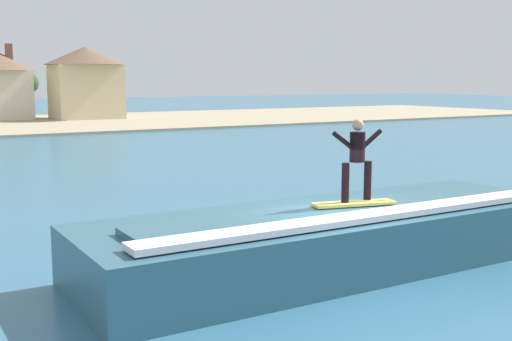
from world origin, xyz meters
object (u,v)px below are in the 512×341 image
at_px(surfboard, 354,203).
at_px(wave_crest, 334,237).
at_px(surfer, 357,155).
at_px(car_far_shore, 101,111).
at_px(tree_tall_bare, 28,84).
at_px(house_gabled_white, 86,79).

bearing_deg(surfboard, wave_crest, 135.28).
distance_m(surfer, car_far_shore, 52.33).
bearing_deg(surfboard, tree_tall_bare, 85.02).
relative_size(surfboard, house_gabled_white, 0.23).
relative_size(house_gabled_white, tree_tall_bare, 1.66).
distance_m(surfboard, tree_tall_bare, 56.74).
relative_size(wave_crest, car_far_shore, 2.54).
height_order(surfboard, car_far_shore, car_far_shore).
bearing_deg(house_gabled_white, surfer, -100.14).
relative_size(surfer, car_far_shore, 0.40).
xyz_separation_m(wave_crest, tree_tall_bare, (5.21, 56.21, 2.87)).
height_order(surfboard, surfer, surfer).
bearing_deg(surfer, house_gabled_white, 79.86).
height_order(wave_crest, tree_tall_bare, tree_tall_bare).
xyz_separation_m(surfboard, tree_tall_bare, (4.93, 56.48, 2.13)).
bearing_deg(tree_tall_bare, surfer, -94.87).
relative_size(wave_crest, house_gabled_white, 1.40).
bearing_deg(surfboard, surfer, 31.95).
distance_m(wave_crest, surfboard, 0.84).
relative_size(surfer, house_gabled_white, 0.22).
bearing_deg(car_far_shore, wave_crest, -102.04).
bearing_deg(surfboard, house_gabled_white, 79.74).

